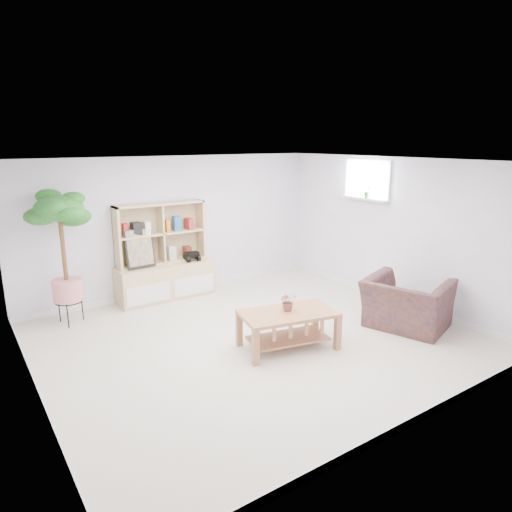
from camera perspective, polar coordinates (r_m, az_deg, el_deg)
floor at (r=6.40m, az=-0.11°, el=-10.25°), size 5.50×5.00×0.01m
ceiling at (r=5.83m, az=-0.12°, el=11.75°), size 5.50×5.00×0.01m
walls at (r=6.00m, az=-0.11°, el=0.23°), size 5.51×5.01×2.40m
baseboard at (r=6.38m, az=-0.11°, el=-9.84°), size 5.50×5.00×0.10m
window at (r=8.11m, az=13.77°, el=9.24°), size 0.10×0.98×0.68m
window_sill at (r=8.10m, az=13.35°, el=6.98°), size 0.14×1.00×0.04m
storage_unit at (r=7.86m, az=-11.42°, el=0.50°), size 1.64×0.55×1.64m
poster at (r=7.65m, az=-14.34°, el=0.91°), size 0.48×0.13×0.66m
toy_truck at (r=7.99m, az=-8.03°, el=0.01°), size 0.35×0.26×0.18m
coffee_table at (r=6.06m, az=4.01°, el=-9.18°), size 1.34×0.92×0.50m
table_plant at (r=5.96m, az=4.04°, el=-5.67°), size 0.28×0.26×0.25m
floor_tree at (r=7.13m, az=-22.85°, el=-0.32°), size 0.84×0.84×1.99m
armchair at (r=6.95m, az=18.34°, el=-5.28°), size 1.28×1.37×0.83m
sill_plant at (r=8.04m, az=13.72°, el=7.87°), size 0.16×0.14×0.23m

